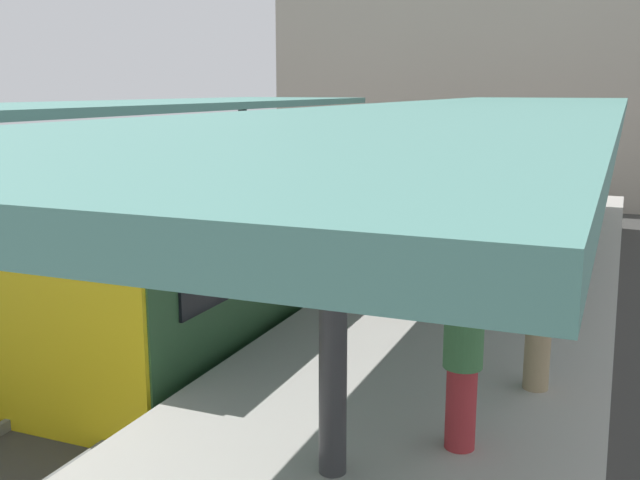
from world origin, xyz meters
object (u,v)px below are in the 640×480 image
Objects in this scene: passenger_mid_platform at (381,243)px; platform_sign at (449,209)px; passenger_near_bench at (463,358)px; passenger_far_end at (540,309)px; platform_bench at (453,252)px; commuter_train at (302,216)px.

platform_sign is at bearing -31.29° from passenger_mid_platform.
passenger_near_bench is 1.76m from passenger_far_end.
passenger_far_end is at bearing -66.88° from platform_bench.
passenger_far_end is (5.21, -5.44, 0.18)m from commuter_train.
commuter_train is at bearing 133.78° from passenger_far_end.
platform_sign reaches higher than passenger_mid_platform.
platform_sign is 1.59m from passenger_mid_platform.
passenger_mid_platform is (-1.21, 0.73, -0.73)m from platform_sign.
passenger_near_bench is 0.98× the size of passenger_mid_platform.
commuter_train reaches higher than passenger_near_bench.
passenger_near_bench is at bearing -56.48° from commuter_train.
passenger_mid_platform is (-0.78, -1.72, 0.42)m from platform_bench.
commuter_train is 3.68m from passenger_mid_platform.
platform_bench is 0.80× the size of passenger_far_end.
passenger_mid_platform is at bearing 116.37° from passenger_near_bench.
platform_sign is at bearing -42.52° from commuter_train.
platform_bench is 2.74m from platform_sign.
commuter_train is 5.14m from platform_sign.
platform_bench is 0.82× the size of passenger_mid_platform.
passenger_far_end is at bearing -46.22° from commuter_train.
passenger_mid_platform reaches higher than passenger_near_bench.
passenger_mid_platform is at bearing 148.71° from platform_sign.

